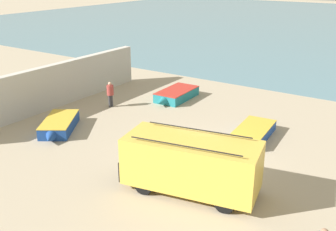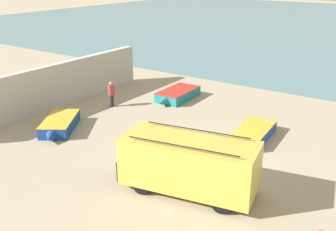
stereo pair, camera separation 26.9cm
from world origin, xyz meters
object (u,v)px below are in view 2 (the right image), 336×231
(parked_van, at_px, (189,163))
(fisherman_1, at_px, (111,92))
(fishing_rowboat_1, at_px, (59,125))
(fishing_rowboat_2, at_px, (254,132))
(fishing_rowboat_0, at_px, (177,95))

(parked_van, height_order, fisherman_1, parked_van)
(fishing_rowboat_1, distance_m, fishing_rowboat_2, 10.32)
(parked_van, relative_size, fisherman_1, 3.42)
(parked_van, relative_size, fishing_rowboat_2, 1.34)
(parked_van, distance_m, fisherman_1, 10.92)
(fishing_rowboat_0, height_order, fishing_rowboat_2, fishing_rowboat_0)
(fishing_rowboat_0, relative_size, fishing_rowboat_1, 1.07)
(parked_van, height_order, fishing_rowboat_2, parked_van)
(parked_van, xyz_separation_m, fisherman_1, (-9.26, 5.78, -0.23))
(fishing_rowboat_1, xyz_separation_m, fisherman_1, (-0.30, 4.50, 0.65))
(parked_van, relative_size, fishing_rowboat_0, 1.41)
(parked_van, height_order, fishing_rowboat_0, parked_van)
(parked_van, xyz_separation_m, fishing_rowboat_0, (-6.68, 9.35, -0.88))
(fishing_rowboat_0, distance_m, fisherman_1, 4.45)
(parked_van, bearing_deg, fishing_rowboat_1, -19.15)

